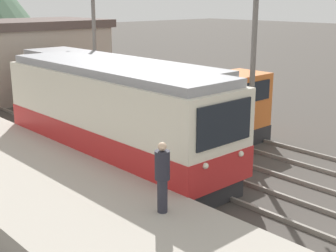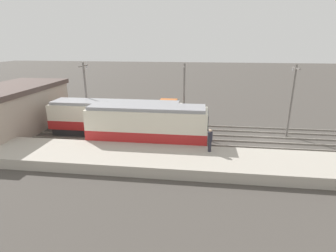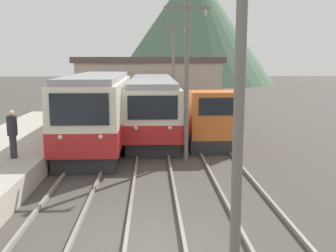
# 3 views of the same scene
# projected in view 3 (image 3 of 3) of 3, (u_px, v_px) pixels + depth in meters

# --- Properties ---
(ground_plane) EXTENTS (200.00, 200.00, 0.00)m
(ground_plane) POSITION_uv_depth(u_px,v_px,m) (147.00, 246.00, 9.69)
(ground_plane) COLOR #47423D
(track_left) EXTENTS (1.54, 60.00, 0.14)m
(track_left) POSITION_uv_depth(u_px,v_px,m) (40.00, 245.00, 9.57)
(track_left) COLOR gray
(track_left) RESTS_ON ground
(track_center) EXTENTS (1.54, 60.00, 0.14)m
(track_center) POSITION_uv_depth(u_px,v_px,m) (155.00, 243.00, 9.69)
(track_center) COLOR gray
(track_center) RESTS_ON ground
(track_right) EXTENTS (1.54, 60.00, 0.14)m
(track_right) POSITION_uv_depth(u_px,v_px,m) (275.00, 240.00, 9.82)
(track_right) COLOR gray
(track_right) RESTS_ON ground
(commuter_train_left) EXTENTS (2.84, 10.71, 3.78)m
(commuter_train_left) POSITION_uv_depth(u_px,v_px,m) (98.00, 114.00, 20.29)
(commuter_train_left) COLOR #28282B
(commuter_train_left) RESTS_ON ground
(commuter_train_center) EXTENTS (2.84, 13.35, 3.43)m
(commuter_train_center) POSITION_uv_depth(u_px,v_px,m) (152.00, 108.00, 24.19)
(commuter_train_center) COLOR #28282B
(commuter_train_center) RESTS_ON ground
(shunting_locomotive) EXTENTS (2.40, 5.90, 3.00)m
(shunting_locomotive) POSITION_uv_depth(u_px,v_px,m) (208.00, 122.00, 21.17)
(shunting_locomotive) COLOR #28282B
(shunting_locomotive) RESTS_ON ground
(catenary_mast_near) EXTENTS (2.00, 0.20, 7.08)m
(catenary_mast_near) POSITION_uv_depth(u_px,v_px,m) (240.00, 98.00, 6.99)
(catenary_mast_near) COLOR slate
(catenary_mast_near) RESTS_ON ground
(catenary_mast_mid) EXTENTS (2.00, 0.20, 7.08)m
(catenary_mast_mid) POSITION_uv_depth(u_px,v_px,m) (187.00, 75.00, 17.23)
(catenary_mast_mid) COLOR slate
(catenary_mast_mid) RESTS_ON ground
(catenary_mast_far) EXTENTS (2.00, 0.20, 7.08)m
(catenary_mast_far) POSITION_uv_depth(u_px,v_px,m) (173.00, 69.00, 27.47)
(catenary_mast_far) COLOR slate
(catenary_mast_far) RESTS_ON ground
(person_on_platform) EXTENTS (0.38, 0.38, 1.84)m
(person_on_platform) POSITION_uv_depth(u_px,v_px,m) (12.00, 132.00, 14.78)
(person_on_platform) COLOR #282833
(person_on_platform) RESTS_ON platform_left
(station_building) EXTENTS (12.60, 6.30, 4.74)m
(station_building) POSITION_uv_depth(u_px,v_px,m) (149.00, 84.00, 34.90)
(station_building) COLOR #AD9E8E
(station_building) RESTS_ON ground
(mountain_backdrop) EXTENTS (31.06, 31.06, 22.01)m
(mountain_backdrop) POSITION_uv_depth(u_px,v_px,m) (193.00, 25.00, 75.15)
(mountain_backdrop) COLOR #517056
(mountain_backdrop) RESTS_ON ground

